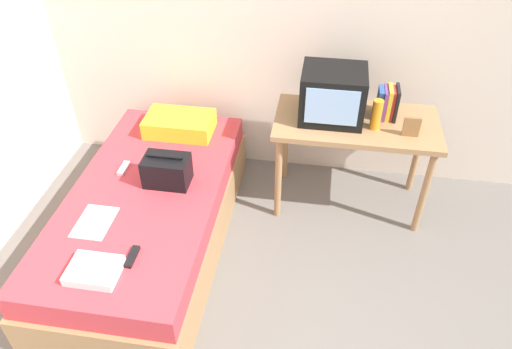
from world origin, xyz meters
The scene contains 13 objects.
wall_back centered at (0.00, 2.00, 1.30)m, with size 5.20×0.10×2.60m, color beige.
bed centered at (-0.87, 0.84, 0.25)m, with size 1.00×2.00×0.51m.
desk centered at (0.49, 1.52, 0.66)m, with size 1.16×0.60×0.76m.
tv centered at (0.30, 1.54, 0.94)m, with size 0.44×0.39×0.36m.
water_bottle centered at (0.61, 1.44, 0.87)m, with size 0.07×0.07×0.22m, color orange.
book_row centered at (0.69, 1.60, 0.87)m, with size 0.14×0.17×0.23m.
picture_frame centered at (0.84, 1.38, 0.83)m, with size 0.11×0.02×0.14m, color olive.
pillow centered at (-0.83, 1.55, 0.58)m, with size 0.51×0.32×0.14m, color yellow.
handbag centered at (-0.74, 0.94, 0.61)m, with size 0.30×0.20×0.22m.
magazine centered at (-1.07, 0.49, 0.52)m, with size 0.21×0.29×0.01m, color white.
remote_dark centered at (-0.74, 0.25, 0.52)m, with size 0.04×0.16×0.02m, color black.
remote_silver centered at (-1.09, 1.02, 0.52)m, with size 0.04×0.14×0.02m, color #B7B7BC.
folded_towel centered at (-0.90, 0.11, 0.54)m, with size 0.28×0.22×0.06m, color white.
Camera 1 is at (0.24, -1.44, 2.59)m, focal length 33.71 mm.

